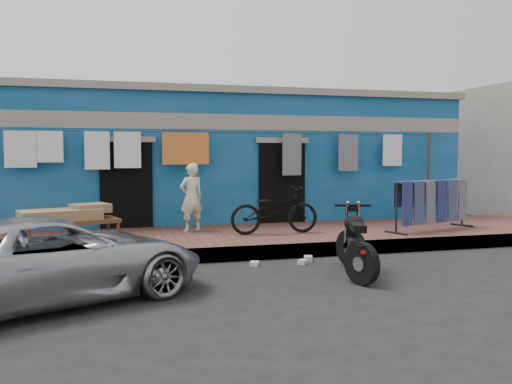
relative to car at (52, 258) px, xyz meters
name	(u,v)px	position (x,y,z in m)	size (l,w,h in m)	color
ground	(292,279)	(3.27, 0.35, -0.55)	(80.00, 80.00, 0.00)	black
sidewalk	(243,240)	(3.27, 3.35, -0.43)	(28.00, 3.00, 0.25)	brown
curb	(263,252)	(3.27, 1.90, -0.43)	(28.00, 0.10, 0.25)	gray
building	(207,160)	(3.27, 7.34, 1.13)	(12.20, 5.20, 3.36)	#0D4B85
clothesline	(204,155)	(2.73, 4.60, 1.26)	(10.06, 0.06, 2.10)	brown
car	(52,258)	(0.00, 0.00, 0.00)	(1.78, 3.92, 1.11)	#AFB0B4
seated_person	(191,197)	(2.34, 3.96, 0.40)	(0.50, 0.34, 1.40)	beige
bicycle	(274,205)	(3.88, 3.17, 0.27)	(0.63, 1.77, 1.15)	black
motorcycle	(356,241)	(4.30, 0.39, -0.03)	(1.05, 1.70, 1.04)	black
charpoy	(71,223)	(0.01, 3.57, 0.00)	(1.97, 1.34, 0.61)	brown
jeans_rack	(431,204)	(7.20, 2.84, 0.23)	(2.26, 1.13, 1.07)	black
litter_a	(303,262)	(3.81, 1.35, -0.52)	(0.16, 0.12, 0.07)	silver
litter_b	(308,259)	(3.98, 1.55, -0.51)	(0.18, 0.14, 0.09)	silver
litter_c	(254,264)	(2.99, 1.44, -0.52)	(0.17, 0.14, 0.07)	silver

